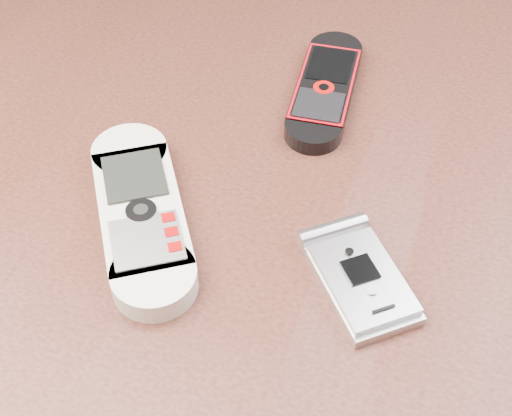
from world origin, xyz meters
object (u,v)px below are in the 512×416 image
(nokia_black_red, at_px, (325,88))
(motorola_razr, at_px, (361,279))
(nokia_white, at_px, (141,212))
(table, at_px, (250,302))

(nokia_black_red, relative_size, motorola_razr, 1.57)
(nokia_white, height_order, nokia_black_red, nokia_white)
(nokia_white, bearing_deg, table, -10.21)
(table, height_order, nokia_black_red, nokia_black_red)
(table, height_order, nokia_white, nokia_white)
(table, relative_size, motorola_razr, 12.91)
(table, bearing_deg, nokia_white, -158.20)
(table, relative_size, nokia_white, 7.11)
(table, xyz_separation_m, nokia_black_red, (0.02, 0.14, 0.11))
(table, distance_m, nokia_black_red, 0.18)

